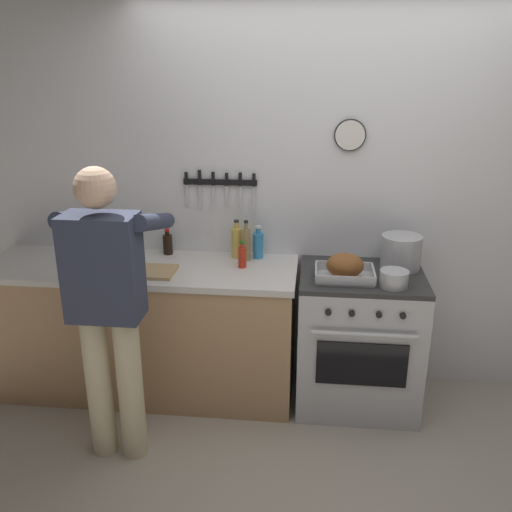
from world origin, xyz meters
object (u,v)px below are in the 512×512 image
Objects in this scene: roasting_pan at (345,268)px; cutting_board at (146,271)px; bottle_vinegar at (246,244)px; bottle_hot_sauce at (242,257)px; saucepan at (394,279)px; bottle_cooking_oil at (237,242)px; bottle_dish_soap at (258,245)px; bottle_olive_oil at (126,244)px; bottle_soy_sauce at (168,244)px; person_cook at (108,299)px; stock_pot at (401,252)px; stove at (358,339)px.

cutting_board is (-1.21, -0.03, -0.06)m from roasting_pan.
bottle_vinegar is 1.55× the size of bottle_hot_sauce.
cutting_board is (-1.49, 0.05, -0.04)m from saucepan.
saucepan is 0.65× the size of bottle_cooking_oil.
bottle_dish_soap reaches higher than saucepan.
bottle_dish_soap is at bearing 35.09° from bottle_vinegar.
saucepan is 0.94m from bottle_hot_sauce.
bottle_vinegar reaches higher than roasting_pan.
bottle_dish_soap is (-0.83, 0.40, 0.04)m from saucepan.
bottle_olive_oil is (-0.70, -0.16, 0.02)m from bottle_cooking_oil.
bottle_olive_oil is 0.76m from bottle_hot_sauce.
bottle_olive_oil reaches higher than bottle_soy_sauce.
person_cook reaches higher than saucepan.
bottle_soy_sauce is (-0.54, 0.06, -0.04)m from bottle_vinegar.
stock_pot is 1.06m from bottle_cooking_oil.
bottle_dish_soap is at bearing 161.52° from stove.
bottle_vinegar is 0.77m from bottle_olive_oil.
person_cook is 9.61× the size of bottle_hot_sauce.
person_cook reaches higher than bottle_hot_sauce.
stock_pot reaches higher than bottle_hot_sauce.
bottle_olive_oil reaches higher than roasting_pan.
saucepan is 1.51m from bottle_soy_sauce.
bottle_cooking_oil is (0.52, 0.35, 0.10)m from cutting_board.
bottle_cooking_oil is at bearing 157.76° from saucepan.
bottle_soy_sauce is (0.05, 0.36, 0.06)m from cutting_board.
bottle_vinegar reaches higher than bottle_soy_sauce.
cutting_board is (-1.33, -0.13, 0.46)m from stove.
saucepan is at bearing -16.01° from bottle_soy_sauce.
bottle_olive_oil is at bearing 177.88° from stove.
person_cook reaches higher than bottle_vinegar.
roasting_pan is 1.37× the size of bottle_cooking_oil.
bottle_dish_soap is at bearing 149.88° from roasting_pan.
person_cook reaches higher than roasting_pan.
bottle_vinegar is (-0.74, 0.17, 0.56)m from stove.
stove is 1.62m from bottle_olive_oil.
roasting_pan is at bearing -11.89° from bottle_hot_sauce.
bottle_cooking_oil is at bearing -178.56° from bottle_dish_soap.
person_cook reaches higher than bottle_cooking_oil.
stove is 1.60m from person_cook.
cutting_board is 0.63m from bottle_cooking_oil.
person_cook is 6.70× the size of stock_pot.
stock_pot reaches higher than bottle_soy_sauce.
cutting_board is 1.24× the size of bottle_olive_oil.
roasting_pan is at bearing 1.32° from cutting_board.
bottle_dish_soap is at bearing -1.21° from bottle_soy_sauce.
stock_pot is at bearing 28.46° from stove.
saucepan is 0.57× the size of bottle_olive_oil.
stove is 1.01m from bottle_cooking_oil.
bottle_vinegar is (0.07, -0.05, 0.01)m from bottle_cooking_oil.
person_cook is 0.53m from cutting_board.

